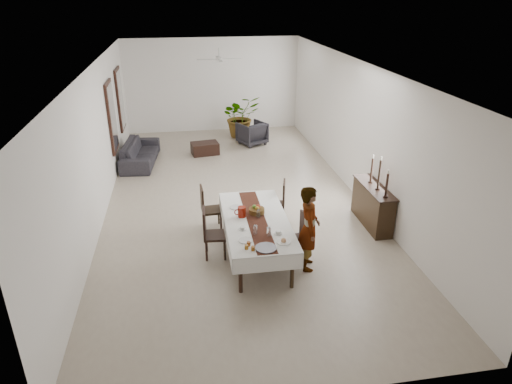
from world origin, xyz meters
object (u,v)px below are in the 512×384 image
at_px(dining_table_top, 256,221).
at_px(sideboard_body, 372,206).
at_px(sofa, 140,153).
at_px(red_pitcher, 242,212).
at_px(woman, 309,228).

bearing_deg(dining_table_top, sideboard_body, 17.66).
bearing_deg(sofa, red_pitcher, -151.34).
bearing_deg(sofa, sideboard_body, -126.39).
bearing_deg(sofa, dining_table_top, -149.74).
bearing_deg(sideboard_body, sofa, 137.81).
relative_size(sideboard_body, sofa, 0.66).
xyz_separation_m(red_pitcher, sideboard_body, (2.92, 0.66, -0.44)).
bearing_deg(red_pitcher, woman, -33.01).
bearing_deg(red_pitcher, dining_table_top, -31.64).
height_order(woman, sideboard_body, woman).
xyz_separation_m(dining_table_top, woman, (0.86, -0.57, 0.08)).
xyz_separation_m(dining_table_top, sideboard_body, (2.67, 0.82, -0.30)).
xyz_separation_m(sideboard_body, sofa, (-5.18, 4.70, -0.11)).
relative_size(dining_table_top, red_pitcher, 12.00).
height_order(sideboard_body, sofa, sideboard_body).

